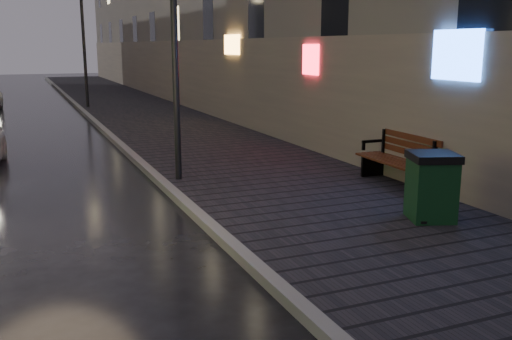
{
  "coord_description": "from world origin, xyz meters",
  "views": [
    {
      "loc": [
        -1.27,
        -5.7,
        2.97
      ],
      "look_at": [
        2.49,
        3.21,
        0.85
      ],
      "focal_mm": 40.0,
      "sensor_mm": 36.0,
      "label": 1
    }
  ],
  "objects": [
    {
      "name": "trash_bin",
      "position": [
        4.9,
        1.52,
        0.72
      ],
      "size": [
        0.94,
        0.94,
        1.12
      ],
      "rotation": [
        0.0,
        0.0,
        -0.35
      ],
      "color": "black",
      "rests_on": "sidewalk"
    },
    {
      "name": "curb",
      "position": [
        1.5,
        21.0,
        0.07
      ],
      "size": [
        0.2,
        58.0,
        0.15
      ],
      "primitive_type": "cube",
      "color": "slate",
      "rests_on": "ground"
    },
    {
      "name": "sidewalk",
      "position": [
        3.9,
        21.0,
        0.07
      ],
      "size": [
        4.6,
        58.0,
        0.15
      ],
      "primitive_type": "cube",
      "color": "black",
      "rests_on": "ground"
    },
    {
      "name": "bench",
      "position": [
        5.93,
        3.74,
        0.68
      ],
      "size": [
        0.77,
        2.08,
        1.05
      ],
      "rotation": [
        0.0,
        0.0,
        -0.03
      ],
      "color": "black",
      "rests_on": "sidewalk"
    },
    {
      "name": "lamp_near",
      "position": [
        1.85,
        6.0,
        3.49
      ],
      "size": [
        0.36,
        0.36,
        5.28
      ],
      "color": "black",
      "rests_on": "sidewalk"
    },
    {
      "name": "ground",
      "position": [
        0.0,
        0.0,
        0.0
      ],
      "size": [
        120.0,
        120.0,
        0.0
      ],
      "primitive_type": "plane",
      "color": "black",
      "rests_on": "ground"
    },
    {
      "name": "lamp_far",
      "position": [
        1.85,
        22.0,
        3.49
      ],
      "size": [
        0.36,
        0.36,
        5.28
      ],
      "color": "black",
      "rests_on": "sidewalk"
    }
  ]
}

